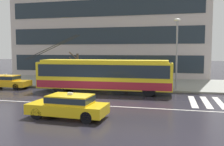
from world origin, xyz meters
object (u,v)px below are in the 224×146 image
Objects in this scene: taxi_oncoming_near at (69,105)px; pedestrian_at_shelter at (147,70)px; pedestrian_approaching_curb at (92,70)px; pedestrian_walking_past at (127,72)px; taxi_queued_behind_bus at (7,81)px; bus_shelter at (93,67)px; street_lamp at (177,47)px; street_tree_bare at (77,66)px; trolleybus at (104,75)px.

pedestrian_at_shelter reaches higher than taxi_oncoming_near.
pedestrian_walking_past reaches higher than pedestrian_approaching_curb.
taxi_queued_behind_bus is 2.31× the size of pedestrian_approaching_curb.
pedestrian_approaching_curb is at bearing 112.85° from bus_shelter.
bus_shelter is 1.94× the size of pedestrian_at_shelter.
street_lamp reaches higher than pedestrian_approaching_curb.
pedestrian_walking_past is 0.57× the size of street_tree_bare.
bus_shelter is 1.16× the size of street_tree_bare.
pedestrian_at_shelter is 5.86m from pedestrian_approaching_curb.
pedestrian_approaching_curb is 4.66m from pedestrian_walking_past.
pedestrian_walking_past is (1.62, 2.25, 0.10)m from trolleybus.
pedestrian_at_shelter is at bearing 13.40° from taxi_queued_behind_bus.
street_lamp reaches higher than pedestrian_at_shelter.
street_tree_bare reaches higher than bus_shelter.
bus_shelter is at bearing 176.09° from street_lamp.
pedestrian_walking_past is at bearing 82.65° from taxi_oncoming_near.
street_lamp is at bearing -16.07° from pedestrian_at_shelter.
taxi_oncoming_near is 14.20m from street_tree_bare.
pedestrian_walking_past is at bearing 9.13° from taxi_queued_behind_bus.
taxi_queued_behind_bus is 1.29× the size of street_tree_bare.
taxi_oncoming_near is 11.90m from bus_shelter.
street_tree_bare reaches higher than taxi_oncoming_near.
bus_shelter is at bearing -34.89° from street_tree_bare.
taxi_oncoming_near is (0.26, -8.30, -0.87)m from trolleybus.
street_tree_bare is (-6.12, 2.78, 0.26)m from pedestrian_walking_past.
pedestrian_approaching_curb is 0.30× the size of street_lamp.
bus_shelter is at bearing 163.91° from pedestrian_walking_past.
street_lamp is 10.98m from street_tree_bare.
pedestrian_at_shelter is 3.57m from street_lamp.
street_tree_bare reaches higher than pedestrian_at_shelter.
trolleybus is at bearing -2.23° from taxi_queued_behind_bus.
trolleybus is 9.99m from taxi_queued_behind_bus.
street_tree_bare is at bearing 155.59° from pedestrian_walking_past.
street_lamp is (2.76, -0.80, 2.11)m from pedestrian_at_shelter.
pedestrian_at_shelter is at bearing 37.71° from pedestrian_walking_past.
bus_shelter is 3.81m from pedestrian_walking_past.
pedestrian_approaching_curb is at bearing 119.44° from trolleybus.
pedestrian_approaching_curb is 0.98× the size of pedestrian_walking_past.
taxi_queued_behind_bus and taxi_oncoming_near have the same top height.
taxi_oncoming_near is at bearing -88.19° from trolleybus.
bus_shelter reaches higher than taxi_oncoming_near.
pedestrian_at_shelter is (3.03, 11.85, 1.12)m from taxi_oncoming_near.
pedestrian_approaching_curb is (-0.47, 1.13, -0.40)m from bus_shelter.
pedestrian_approaching_curb is at bearing 152.13° from pedestrian_walking_past.
street_lamp is at bearing -12.17° from street_tree_bare.
street_tree_bare is at bearing 169.24° from pedestrian_at_shelter.
street_lamp is (5.80, 11.05, 3.23)m from taxi_oncoming_near.
trolleybus is 6.73× the size of pedestrian_walking_past.
taxi_queued_behind_bus is at bearing 177.77° from trolleybus.
bus_shelter is 5.33m from pedestrian_at_shelter.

